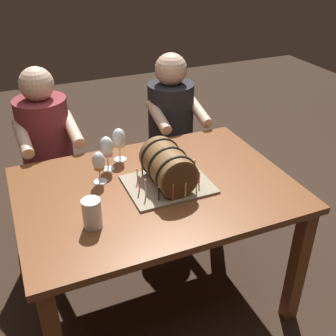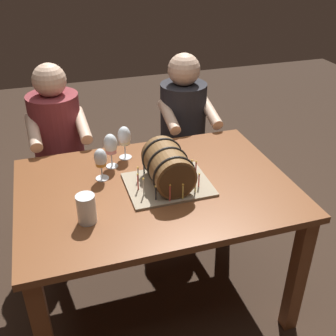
{
  "view_description": "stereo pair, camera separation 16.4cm",
  "coord_description": "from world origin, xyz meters",
  "px_view_note": "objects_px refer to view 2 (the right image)",
  "views": [
    {
      "loc": [
        -0.6,
        -1.58,
        1.85
      ],
      "look_at": [
        0.06,
        -0.02,
        0.86
      ],
      "focal_mm": 43.72,
      "sensor_mm": 36.0,
      "label": 1
    },
    {
      "loc": [
        -0.45,
        -1.64,
        1.85
      ],
      "look_at": [
        0.06,
        -0.02,
        0.86
      ],
      "focal_mm": 43.72,
      "sensor_mm": 36.0,
      "label": 2
    }
  ],
  "objects_px": {
    "dining_table": "(156,203)",
    "wine_glass_rose": "(111,145)",
    "wine_glass_white": "(124,137)",
    "barrel_cake": "(168,168)",
    "beer_pint": "(87,210)",
    "person_seated_left": "(62,163)",
    "person_seated_right": "(183,146)",
    "wine_glass_amber": "(101,159)"
  },
  "relations": [
    {
      "from": "person_seated_right",
      "to": "wine_glass_amber",
      "type": "bearing_deg",
      "value": -136.26
    },
    {
      "from": "barrel_cake",
      "to": "wine_glass_amber",
      "type": "height_order",
      "value": "barrel_cake"
    },
    {
      "from": "wine_glass_amber",
      "to": "beer_pint",
      "type": "distance_m",
      "value": 0.35
    },
    {
      "from": "dining_table",
      "to": "person_seated_right",
      "type": "height_order",
      "value": "person_seated_right"
    },
    {
      "from": "wine_glass_rose",
      "to": "beer_pint",
      "type": "relative_size",
      "value": 1.43
    },
    {
      "from": "barrel_cake",
      "to": "person_seated_right",
      "type": "relative_size",
      "value": 0.35
    },
    {
      "from": "wine_glass_white",
      "to": "person_seated_right",
      "type": "distance_m",
      "value": 0.75
    },
    {
      "from": "wine_glass_amber",
      "to": "beer_pint",
      "type": "relative_size",
      "value": 1.28
    },
    {
      "from": "barrel_cake",
      "to": "beer_pint",
      "type": "bearing_deg",
      "value": -158.07
    },
    {
      "from": "wine_glass_rose",
      "to": "person_seated_right",
      "type": "distance_m",
      "value": 0.86
    },
    {
      "from": "wine_glass_white",
      "to": "person_seated_left",
      "type": "height_order",
      "value": "person_seated_left"
    },
    {
      "from": "dining_table",
      "to": "wine_glass_amber",
      "type": "distance_m",
      "value": 0.36
    },
    {
      "from": "dining_table",
      "to": "barrel_cake",
      "type": "height_order",
      "value": "barrel_cake"
    },
    {
      "from": "dining_table",
      "to": "beer_pint",
      "type": "bearing_deg",
      "value": -152.65
    },
    {
      "from": "person_seated_left",
      "to": "barrel_cake",
      "type": "bearing_deg",
      "value": -58.88
    },
    {
      "from": "wine_glass_amber",
      "to": "person_seated_right",
      "type": "distance_m",
      "value": 0.97
    },
    {
      "from": "beer_pint",
      "to": "barrel_cake",
      "type": "bearing_deg",
      "value": 21.93
    },
    {
      "from": "dining_table",
      "to": "wine_glass_rose",
      "type": "xyz_separation_m",
      "value": [
        -0.17,
        0.25,
        0.23
      ]
    },
    {
      "from": "person_seated_left",
      "to": "person_seated_right",
      "type": "distance_m",
      "value": 0.83
    },
    {
      "from": "wine_glass_amber",
      "to": "wine_glass_white",
      "type": "relative_size",
      "value": 0.91
    },
    {
      "from": "wine_glass_white",
      "to": "wine_glass_rose",
      "type": "bearing_deg",
      "value": -139.83
    },
    {
      "from": "wine_glass_rose",
      "to": "beer_pint",
      "type": "bearing_deg",
      "value": -113.48
    },
    {
      "from": "wine_glass_amber",
      "to": "person_seated_right",
      "type": "height_order",
      "value": "person_seated_right"
    },
    {
      "from": "barrel_cake",
      "to": "wine_glass_rose",
      "type": "xyz_separation_m",
      "value": [
        -0.23,
        0.27,
        0.03
      ]
    },
    {
      "from": "person_seated_left",
      "to": "wine_glass_amber",
      "type": "bearing_deg",
      "value": -74.2
    },
    {
      "from": "barrel_cake",
      "to": "person_seated_left",
      "type": "height_order",
      "value": "person_seated_left"
    },
    {
      "from": "barrel_cake",
      "to": "wine_glass_white",
      "type": "relative_size",
      "value": 2.18
    },
    {
      "from": "person_seated_left",
      "to": "person_seated_right",
      "type": "bearing_deg",
      "value": -0.0
    },
    {
      "from": "wine_glass_amber",
      "to": "person_seated_right",
      "type": "xyz_separation_m",
      "value": [
        0.66,
        0.63,
        -0.33
      ]
    },
    {
      "from": "barrel_cake",
      "to": "wine_glass_white",
      "type": "bearing_deg",
      "value": 112.11
    },
    {
      "from": "dining_table",
      "to": "person_seated_left",
      "type": "distance_m",
      "value": 0.88
    },
    {
      "from": "wine_glass_white",
      "to": "wine_glass_amber",
      "type": "bearing_deg",
      "value": -131.29
    },
    {
      "from": "barrel_cake",
      "to": "wine_glass_rose",
      "type": "bearing_deg",
      "value": 130.38
    },
    {
      "from": "wine_glass_rose",
      "to": "beer_pint",
      "type": "xyz_separation_m",
      "value": [
        -0.19,
        -0.44,
        -0.07
      ]
    },
    {
      "from": "wine_glass_amber",
      "to": "person_seated_left",
      "type": "distance_m",
      "value": 0.73
    },
    {
      "from": "dining_table",
      "to": "beer_pint",
      "type": "relative_size",
      "value": 10.09
    },
    {
      "from": "beer_pint",
      "to": "wine_glass_white",
      "type": "bearing_deg",
      "value": 61.44
    },
    {
      "from": "wine_glass_rose",
      "to": "person_seated_left",
      "type": "bearing_deg",
      "value": 115.48
    },
    {
      "from": "dining_table",
      "to": "wine_glass_rose",
      "type": "distance_m",
      "value": 0.38
    },
    {
      "from": "dining_table",
      "to": "person_seated_left",
      "type": "bearing_deg",
      "value": 118.34
    },
    {
      "from": "dining_table",
      "to": "person_seated_right",
      "type": "relative_size",
      "value": 1.13
    },
    {
      "from": "beer_pint",
      "to": "person_seated_right",
      "type": "height_order",
      "value": "person_seated_right"
    }
  ]
}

